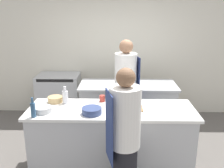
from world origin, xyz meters
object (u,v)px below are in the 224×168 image
Objects in this scene: bottle_vinegar at (112,96)px; bowl_ceramic_blue at (92,111)px; oven_range at (59,96)px; chef_at_stove at (126,95)px; chef_at_prep_near at (124,140)px; bottle_wine at (65,97)px; bowl_prep_small at (43,109)px; cup at (102,98)px; bowl_mixing_large at (55,99)px; bottle_olive_oil at (33,109)px.

bottle_vinegar reaches higher than bowl_ceramic_blue.
oven_range is 1.83m from chef_at_stove.
chef_at_stove reaches higher than chef_at_prep_near.
bottle_wine is 0.41m from bowl_prep_small.
cup is (-0.14, 0.06, -0.06)m from bottle_vinegar.
bottle_vinegar is 2.90× the size of cup.
bowl_prep_small is at bearing -151.28° from cup.
bowl_mixing_large is 0.38m from bowl_prep_small.
chef_at_stove is 1.14m from bowl_mixing_large.
bottle_wine is 1.06× the size of bowl_prep_small.
bottle_vinegar is 0.17m from cup.
bottle_wine is (0.48, -1.59, 0.56)m from oven_range.
chef_at_stove reaches higher than bowl_ceramic_blue.
bowl_mixing_large is (0.15, 0.54, -0.06)m from bottle_olive_oil.
bottle_vinegar is (-0.22, -0.43, 0.13)m from chef_at_stove.
cup reaches higher than bowl_ceramic_blue.
chef_at_prep_near is 1.38m from bowl_mixing_large.
oven_range is 3.62× the size of bowl_ceramic_blue.
oven_range is at bearing 126.46° from bottle_vinegar.
oven_range is 2.02m from bottle_vinegar.
chef_at_prep_near is 7.87× the size of bowl_mixing_large.
bottle_olive_oil is 2.79× the size of cup.
chef_at_prep_near reaches higher than oven_range.
bowl_mixing_large is at bearing -80.91° from chef_at_stove.
bottle_vinegar is at bearing 27.78° from bottle_olive_oil.
bowl_mixing_large is (0.31, -1.54, 0.51)m from oven_range.
bottle_wine is at bearing -15.57° from bowl_mixing_large.
oven_range is 4.45× the size of bowl_mixing_large.
cup is (0.53, 0.09, -0.05)m from bottle_wine.
bottle_wine is at bearing 138.74° from bowl_ceramic_blue.
bowl_prep_small is 0.66m from bowl_ceramic_blue.
bowl_mixing_large reaches higher than bowl_prep_small.
chef_at_stove reaches higher than bottle_olive_oil.
bottle_vinegar reaches higher than bowl_prep_small.
bowl_ceramic_blue is (0.73, 0.12, -0.06)m from bottle_olive_oil.
bottle_olive_oil is 1.00× the size of bowl_ceramic_blue.
bottle_olive_oil is 0.19m from bowl_prep_small.
bottle_vinegar is (-0.17, 0.92, 0.20)m from chef_at_prep_near.
cup is at bearing -56.79° from chef_at_stove.
oven_range is 10.07× the size of cup.
chef_at_prep_near is at bearing -50.99° from bowl_ceramic_blue.
bottle_vinegar is at bearing -39.39° from chef_at_stove.
chef_at_prep_near reaches higher than bowl_mixing_large.
chef_at_prep_near is 6.39× the size of bottle_olive_oil.
bottle_vinegar is 1.13× the size of bowl_prep_small.
chef_at_stove is 7.05× the size of bottle_wine.
chef_at_prep_near is 1.35m from chef_at_stove.
bowl_ceramic_blue is at bearing -122.03° from bottle_vinegar.
chef_at_prep_near is at bearing -14.37° from chef_at_stove.
chef_at_stove reaches higher than cup.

